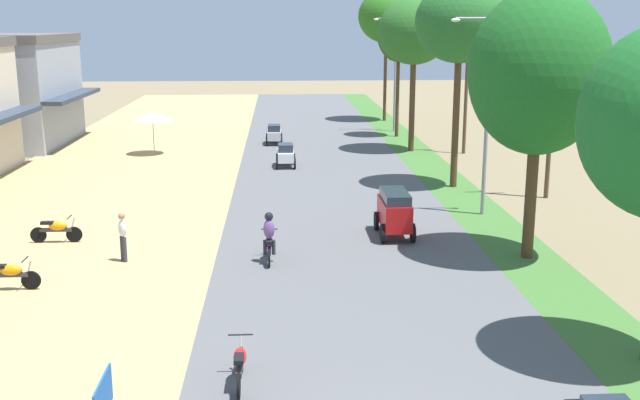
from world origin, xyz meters
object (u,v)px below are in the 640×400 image
Objects in this scene: median_tree_fifth at (399,36)px; parked_motorbike_second at (10,274)px; median_tree_second at (539,72)px; car_hatchback_white at (286,154)px; median_tree_fourth at (414,32)px; vendor_umbrella at (153,116)px; utility_pole_near at (553,95)px; pedestrian_on_shoulder at (123,234)px; streetlamp_near at (488,102)px; parked_motorbike_third at (57,229)px; motorbike_ahead_third at (269,238)px; streetlamp_mid at (395,66)px; car_hatchback_silver at (274,134)px; utility_pole_far at (467,77)px; car_van_red at (394,211)px; median_tree_third at (460,23)px; motorbike_ahead_second at (240,362)px.

parked_motorbike_second is at bearing -118.41° from median_tree_fifth.
median_tree_second is 18.87m from car_hatchback_white.
parked_motorbike_second is at bearing -171.95° from median_tree_second.
parked_motorbike_second is 0.20× the size of median_tree_fourth.
vendor_umbrella is 0.29× the size of utility_pole_near.
streetlamp_near is (13.25, 5.43, 3.62)m from pedestrian_on_shoulder.
motorbike_ahead_third is at bearing -19.22° from parked_motorbike_third.
streetlamp_mid is 3.97× the size of car_hatchback_white.
parked_motorbike_third is 0.90× the size of car_hatchback_silver.
median_tree_fifth is at bearing 63.92° from pedestrian_on_shoulder.
median_tree_fifth reaches higher than streetlamp_near.
car_hatchback_white is 1.00× the size of car_hatchback_silver.
motorbike_ahead_third is at bearing -106.12° from streetlamp_mid.
vendor_umbrella is at bearing 126.69° from median_tree_second.
vendor_umbrella is at bearing -178.99° from median_tree_fourth.
median_tree_fifth is 3.30m from streetlamp_mid.
utility_pole_near is (19.68, 6.09, 3.99)m from parked_motorbike_third.
median_tree_second reaches higher than car_hatchback_white.
parked_motorbike_third is at bearing -136.64° from utility_pole_far.
parked_motorbike_second is 0.90× the size of car_hatchback_silver.
parked_motorbike_second is 35.77m from streetlamp_mid.
streetlamp_near is at bearing 22.30° from pedestrian_on_shoulder.
median_tree_fourth is at bearing 1.01° from vendor_umbrella.
car_van_red reaches higher than motorbike_ahead_third.
streetlamp_near is 0.90× the size of utility_pole_near.
streetlamp_mid reaches higher than motorbike_ahead_third.
median_tree_third is 10.27m from utility_pole_far.
median_tree_third reaches higher than median_tree_fifth.
motorbike_ahead_second is (-5.01, -11.18, -0.45)m from car_van_red.
vendor_umbrella is 0.32× the size of streetlamp_mid.
utility_pole_far is 31.43m from motorbike_ahead_second.
parked_motorbike_third is 20.98m from utility_pole_near.
parked_motorbike_second is 0.23× the size of streetlamp_mid.
parked_motorbike_second is 17.05m from median_tree_second.
utility_pole_far is (2.80, 14.62, -0.09)m from streetlamp_near.
median_tree_third reaches higher than vendor_umbrella.
parked_motorbike_second is 0.19× the size of median_tree_third.
parked_motorbike_second is 0.90× the size of car_hatchback_white.
streetlamp_mid is (13.25, 29.19, 3.67)m from pedestrian_on_shoulder.
median_tree_fifth is 37.04m from motorbike_ahead_second.
utility_pole_far is (2.79, 9.39, -3.08)m from median_tree_third.
median_tree_second is at bearing -90.25° from median_tree_third.
motorbike_ahead_second is at bearing -115.03° from median_tree_third.
streetlamp_near reaches higher than parked_motorbike_second.
median_tree_second is at bearing -53.31° from vendor_umbrella.
utility_pole_near reaches higher than motorbike_ahead_third.
utility_pole_far is at bearing 82.07° from median_tree_second.
utility_pole_near is 21.73m from motorbike_ahead_second.
streetlamp_mid is at bearing 90.00° from streetlamp_near.
median_tree_second is 1.00× the size of utility_pole_near.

